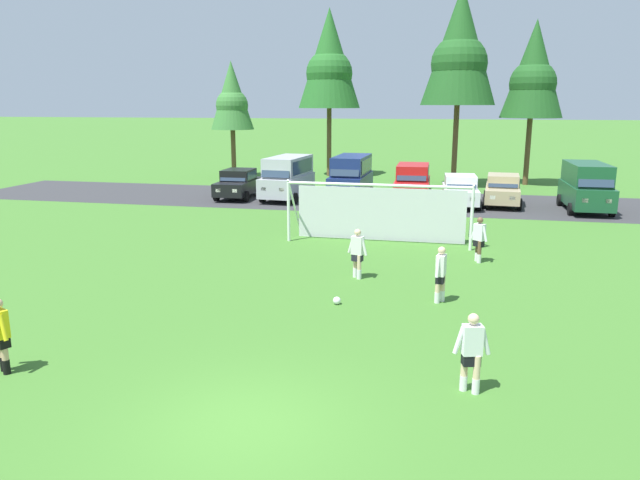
# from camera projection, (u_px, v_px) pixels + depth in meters

# --- Properties ---
(ground_plane) EXTENTS (400.00, 400.00, 0.00)m
(ground_plane) POSITION_uv_depth(u_px,v_px,m) (364.00, 240.00, 24.84)
(ground_plane) COLOR #3D7028
(parking_lot_strip) EXTENTS (52.00, 8.40, 0.01)m
(parking_lot_strip) POSITION_uv_depth(u_px,v_px,m) (389.00, 201.00, 34.69)
(parking_lot_strip) COLOR #333335
(parking_lot_strip) RESTS_ON ground
(soccer_ball) EXTENTS (0.22, 0.22, 0.22)m
(soccer_ball) POSITION_uv_depth(u_px,v_px,m) (337.00, 301.00, 16.88)
(soccer_ball) COLOR white
(soccer_ball) RESTS_ON ground
(soccer_goal) EXTENTS (7.44, 2.00, 2.57)m
(soccer_goal) POSITION_uv_depth(u_px,v_px,m) (380.00, 210.00, 24.37)
(soccer_goal) COLOR white
(soccer_goal) RESTS_ON ground
(referee) EXTENTS (0.65, 0.49, 1.64)m
(referee) POSITION_uv_depth(u_px,v_px,m) (1.00, 336.00, 12.45)
(referee) COLOR tan
(referee) RESTS_ON ground
(player_striker_near) EXTENTS (0.31, 0.72, 1.64)m
(player_striker_near) POSITION_uv_depth(u_px,v_px,m) (441.00, 275.00, 16.92)
(player_striker_near) COLOR beige
(player_striker_near) RESTS_ON ground
(player_midfield_center) EXTENTS (0.70, 0.37, 1.64)m
(player_midfield_center) POSITION_uv_depth(u_px,v_px,m) (357.00, 254.00, 19.27)
(player_midfield_center) COLOR beige
(player_midfield_center) RESTS_ON ground
(player_defender_far) EXTENTS (0.59, 0.57, 1.64)m
(player_defender_far) POSITION_uv_depth(u_px,v_px,m) (479.00, 240.00, 21.24)
(player_defender_far) COLOR brown
(player_defender_far) RESTS_ON ground
(player_winger_left) EXTENTS (0.75, 0.34, 1.64)m
(player_winger_left) POSITION_uv_depth(u_px,v_px,m) (471.00, 353.00, 11.59)
(player_winger_left) COLOR beige
(player_winger_left) RESTS_ON ground
(parked_car_slot_far_left) EXTENTS (2.12, 4.24, 1.72)m
(parked_car_slot_far_left) POSITION_uv_depth(u_px,v_px,m) (238.00, 184.00, 35.70)
(parked_car_slot_far_left) COLOR black
(parked_car_slot_far_left) RESTS_ON ground
(parked_car_slot_left) EXTENTS (2.48, 4.94, 2.52)m
(parked_car_slot_left) POSITION_uv_depth(u_px,v_px,m) (288.00, 177.00, 35.18)
(parked_car_slot_left) COLOR #B2B2BC
(parked_car_slot_left) RESTS_ON ground
(parked_car_slot_center_left) EXTENTS (2.30, 4.85, 2.52)m
(parked_car_slot_center_left) POSITION_uv_depth(u_px,v_px,m) (351.00, 176.00, 35.72)
(parked_car_slot_center_left) COLOR navy
(parked_car_slot_center_left) RESTS_ON ground
(parked_car_slot_center) EXTENTS (2.19, 4.63, 2.16)m
(parked_car_slot_center) POSITION_uv_depth(u_px,v_px,m) (412.00, 183.00, 34.25)
(parked_car_slot_center) COLOR red
(parked_car_slot_center) RESTS_ON ground
(parked_car_slot_center_right) EXTENTS (2.20, 4.29, 1.72)m
(parked_car_slot_center_right) POSITION_uv_depth(u_px,v_px,m) (460.00, 191.00, 32.81)
(parked_car_slot_center_right) COLOR silver
(parked_car_slot_center_right) RESTS_ON ground
(parked_car_slot_right) EXTENTS (2.28, 4.32, 1.72)m
(parked_car_slot_right) POSITION_uv_depth(u_px,v_px,m) (503.00, 190.00, 33.07)
(parked_car_slot_right) COLOR tan
(parked_car_slot_right) RESTS_ON ground
(parked_car_slot_far_right) EXTENTS (2.25, 4.83, 2.52)m
(parked_car_slot_far_right) POSITION_uv_depth(u_px,v_px,m) (586.00, 186.00, 31.34)
(parked_car_slot_far_right) COLOR #194C2D
(parked_car_slot_far_right) RESTS_ON ground
(tree_left_edge) EXTENTS (3.27, 3.27, 8.72)m
(tree_left_edge) POSITION_uv_depth(u_px,v_px,m) (232.00, 98.00, 45.10)
(tree_left_edge) COLOR brown
(tree_left_edge) RESTS_ON ground
(tree_mid_left) EXTENTS (4.71, 4.71, 12.55)m
(tree_mid_left) POSITION_uv_depth(u_px,v_px,m) (329.00, 62.00, 44.92)
(tree_mid_left) COLOR brown
(tree_mid_left) RESTS_ON ground
(tree_center_back) EXTENTS (4.92, 4.92, 13.12)m
(tree_center_back) POSITION_uv_depth(u_px,v_px,m) (460.00, 50.00, 39.02)
(tree_center_back) COLOR brown
(tree_center_back) RESTS_ON ground
(tree_mid_right) EXTENTS (4.15, 4.15, 11.08)m
(tree_mid_right) POSITION_uv_depth(u_px,v_px,m) (534.00, 72.00, 40.09)
(tree_mid_right) COLOR brown
(tree_mid_right) RESTS_ON ground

